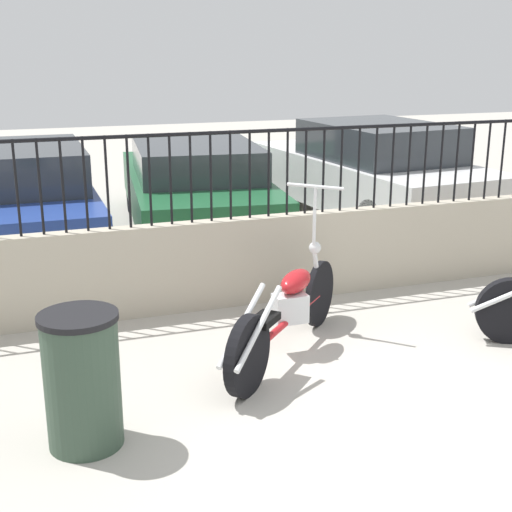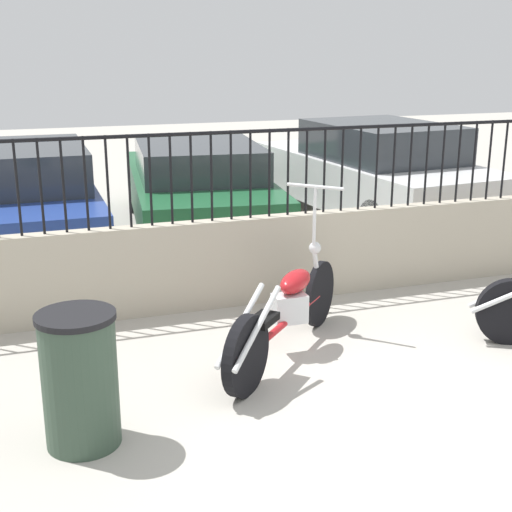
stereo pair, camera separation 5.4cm
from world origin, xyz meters
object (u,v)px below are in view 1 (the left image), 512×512
(motorcycle_red, at_px, (284,314))
(car_green, at_px, (195,186))
(trash_bin, at_px, (82,380))
(car_blue, at_px, (22,194))
(car_white, at_px, (371,172))

(motorcycle_red, relative_size, car_green, 0.35)
(motorcycle_red, distance_m, trash_bin, 1.88)
(car_green, bearing_deg, motorcycle_red, -178.55)
(car_blue, bearing_deg, motorcycle_red, -156.87)
(trash_bin, height_order, car_white, car_white)
(motorcycle_red, distance_m, car_white, 5.19)
(motorcycle_red, relative_size, trash_bin, 1.79)
(car_green, bearing_deg, car_blue, 94.05)
(motorcycle_red, bearing_deg, trash_bin, 159.67)
(trash_bin, distance_m, car_green, 5.61)
(car_blue, bearing_deg, trash_bin, -177.54)
(car_green, distance_m, car_white, 2.64)
(motorcycle_red, bearing_deg, car_green, 39.35)
(trash_bin, distance_m, car_white, 6.88)
(motorcycle_red, relative_size, car_blue, 0.36)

